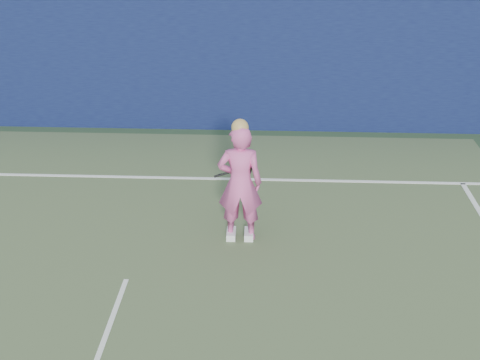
{
  "coord_description": "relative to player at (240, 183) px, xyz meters",
  "views": [
    {
      "loc": [
        1.7,
        -5.8,
        4.49
      ],
      "look_at": [
        1.33,
        2.12,
        0.86
      ],
      "focal_mm": 50.0,
      "sensor_mm": 36.0,
      "label": 1
    }
  ],
  "objects": [
    {
      "name": "ground",
      "position": [
        -1.33,
        -2.12,
        -0.82
      ],
      "size": [
        80.0,
        80.0,
        0.0
      ],
      "primitive_type": "plane",
      "color": "#2D452B",
      "rests_on": "ground"
    },
    {
      "name": "backstop_wall",
      "position": [
        -1.33,
        4.38,
        0.43
      ],
      "size": [
        24.0,
        0.4,
        2.5
      ],
      "primitive_type": "cube",
      "color": "#0D123C",
      "rests_on": "ground"
    },
    {
      "name": "racket",
      "position": [
        -0.02,
        0.46,
        -0.01
      ],
      "size": [
        0.54,
        0.16,
        0.29
      ],
      "rotation": [
        0.0,
        0.0,
        0.05
      ],
      "color": "black",
      "rests_on": "ground"
    },
    {
      "name": "player",
      "position": [
        0.0,
        0.0,
        0.0
      ],
      "size": [
        0.6,
        0.4,
        1.7
      ],
      "rotation": [
        0.0,
        0.0,
        3.16
      ],
      "color": "#DD569E",
      "rests_on": "ground"
    },
    {
      "name": "court_lines",
      "position": [
        -1.33,
        -2.45,
        -0.81
      ],
      "size": [
        11.0,
        12.04,
        0.01
      ],
      "color": "white",
      "rests_on": "court_surface"
    }
  ]
}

